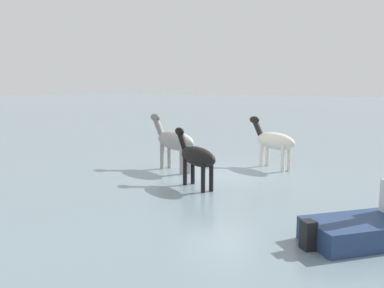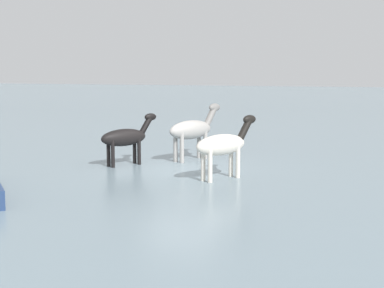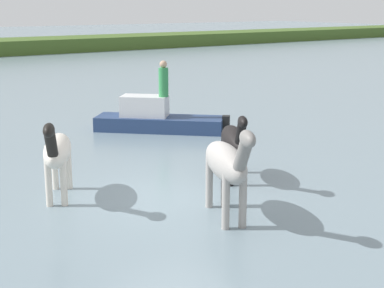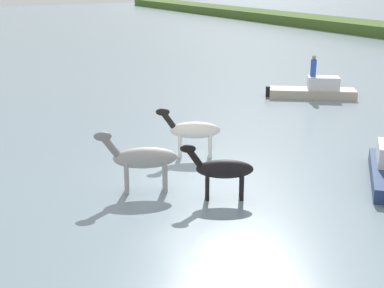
# 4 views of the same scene
# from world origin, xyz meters

# --- Properties ---
(ground_plane) EXTENTS (200.58, 200.58, 0.00)m
(ground_plane) POSITION_xyz_m (0.00, 0.00, 0.00)
(ground_plane) COLOR gray
(horse_rear_stallion) EXTENTS (1.41, 2.59, 2.06)m
(horse_rear_stallion) POSITION_xyz_m (0.20, -1.82, 1.13)
(horse_rear_stallion) COLOR #9E9993
(horse_rear_stallion) RESTS_ON ground_plane
(horse_chestnut_trailing) EXTENTS (1.45, 2.16, 1.78)m
(horse_chestnut_trailing) POSITION_xyz_m (1.96, 0.09, 0.98)
(horse_chestnut_trailing) COLOR black
(horse_chestnut_trailing) RESTS_ON ground_plane
(horse_lead) EXTENTS (1.53, 2.34, 1.92)m
(horse_lead) POSITION_xyz_m (-2.01, 1.27, 1.06)
(horse_lead) COLOR silver
(horse_lead) RESTS_ON ground_plane
(boat_launch_far) EXTENTS (3.86, 4.69, 1.34)m
(boat_launch_far) POSITION_xyz_m (-7.55, 12.24, 0.32)
(boat_launch_far) COLOR #B7AD93
(boat_launch_far) RESTS_ON ground_plane
(person_watcher_seated) EXTENTS (0.32, 0.32, 1.19)m
(person_watcher_seated) POSITION_xyz_m (-7.72, 12.21, 1.74)
(person_watcher_seated) COLOR #2D51B2
(person_watcher_seated) RESTS_ON boat_launch_far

